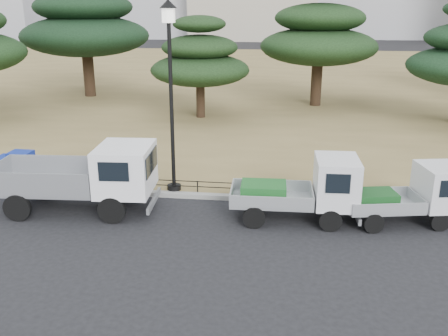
# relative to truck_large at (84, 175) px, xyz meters

# --- Properties ---
(ground) EXTENTS (220.00, 220.00, 0.00)m
(ground) POSITION_rel_truck_large_xyz_m (4.25, -1.11, -1.18)
(ground) COLOR black
(lawn) EXTENTS (120.00, 56.00, 0.15)m
(lawn) POSITION_rel_truck_large_xyz_m (4.25, 29.49, -1.11)
(lawn) COLOR olive
(lawn) RESTS_ON ground
(curb) EXTENTS (120.00, 0.25, 0.16)m
(curb) POSITION_rel_truck_large_xyz_m (4.25, 1.49, -1.10)
(curb) COLOR gray
(curb) RESTS_ON ground
(truck_large) EXTENTS (5.01, 2.27, 2.13)m
(truck_large) POSITION_rel_truck_large_xyz_m (0.00, 0.00, 0.00)
(truck_large) COLOR black
(truck_large) RESTS_ON ground
(truck_kei_front) EXTENTS (3.76, 1.73, 1.96)m
(truck_kei_front) POSITION_rel_truck_large_xyz_m (6.75, 0.16, -0.21)
(truck_kei_front) COLOR black
(truck_kei_front) RESTS_ON ground
(truck_kei_rear) EXTENTS (3.53, 2.03, 1.74)m
(truck_kei_rear) POSITION_rel_truck_large_xyz_m (9.86, 0.39, -0.32)
(truck_kei_rear) COLOR black
(truck_kei_rear) RESTS_ON ground
(street_lamp) EXTENTS (0.56, 0.56, 6.20)m
(street_lamp) POSITION_rel_truck_large_xyz_m (2.40, 1.79, 3.16)
(street_lamp) COLOR black
(street_lamp) RESTS_ON lawn
(pipe_fence) EXTENTS (38.00, 0.04, 0.40)m
(pipe_fence) POSITION_rel_truck_large_xyz_m (4.25, 1.64, -0.75)
(pipe_fence) COLOR black
(pipe_fence) RESTS_ON lawn
(tarp_pile) EXTENTS (1.66, 1.23, 1.09)m
(tarp_pile) POSITION_rel_truck_large_xyz_m (-3.47, 2.09, -0.60)
(tarp_pile) COLOR #132A96
(tarp_pile) RESTS_ON lawn
(pine_west_near) EXTENTS (8.44, 8.44, 8.44)m
(pine_west_near) POSITION_rel_truck_large_xyz_m (-7.49, 19.06, 3.83)
(pine_west_near) COLOR black
(pine_west_near) RESTS_ON lawn
(pine_center_left) EXTENTS (5.42, 5.42, 5.51)m
(pine_center_left) POSITION_rel_truck_large_xyz_m (1.29, 13.30, 2.15)
(pine_center_left) COLOR black
(pine_center_left) RESTS_ON lawn
(pine_center_right) EXTENTS (7.09, 7.09, 7.53)m
(pine_center_right) POSITION_rel_truck_large_xyz_m (7.83, 17.65, 3.33)
(pine_center_right) COLOR black
(pine_center_right) RESTS_ON lawn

